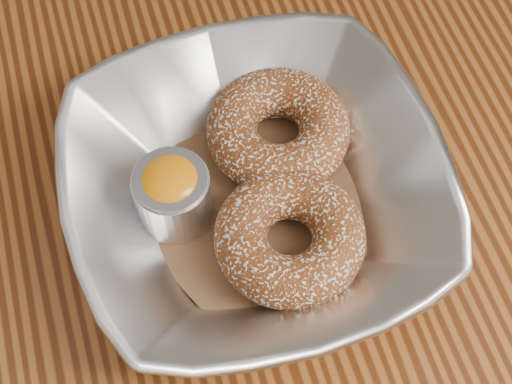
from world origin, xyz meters
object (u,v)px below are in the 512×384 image
object	(u,v)px
table	(271,320)
donut_back	(278,130)
donut_front	(290,237)
ramekin	(172,194)
serving_bowl	(256,192)

from	to	relation	value
table	donut_back	xyz separation A→B (m)	(0.03, 0.08, 0.13)
donut_front	ramekin	world-z (taller)	ramekin
donut_back	donut_front	bearing A→B (deg)	-102.22
donut_front	ramekin	bearing A→B (deg)	143.57
ramekin	table	bearing A→B (deg)	-45.71
serving_bowl	donut_back	xyz separation A→B (m)	(0.03, 0.04, -0.00)
table	ramekin	distance (m)	0.15
table	donut_front	distance (m)	0.13
donut_front	serving_bowl	bearing A→B (deg)	108.12
donut_front	ramekin	distance (m)	0.08
donut_front	donut_back	bearing A→B (deg)	77.78
serving_bowl	donut_back	bearing A→B (deg)	56.58
serving_bowl	donut_front	xyz separation A→B (m)	(0.01, -0.03, -0.00)
serving_bowl	ramekin	size ratio (longest dim) A/B	4.68
serving_bowl	table	bearing A→B (deg)	-90.21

